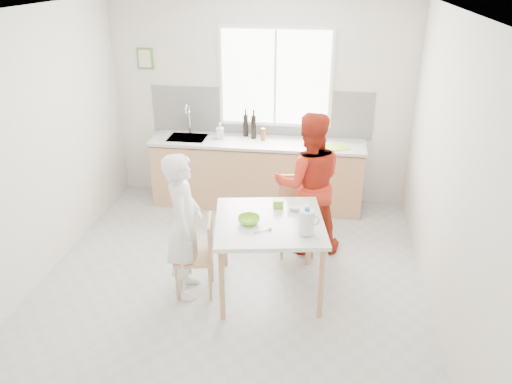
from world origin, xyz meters
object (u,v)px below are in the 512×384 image
bowl_green (249,220)px  wine_bottle_b (246,125)px  chair_far (296,211)px  milk_jug (307,221)px  person_white (184,226)px  person_red (308,184)px  chair_left (200,253)px  wine_bottle_a (254,127)px  dining_table (269,228)px  bowl_white (298,206)px

bowl_green → wine_bottle_b: wine_bottle_b is taller
chair_far → milk_jug: bearing=-91.4°
person_white → milk_jug: 1.19m
person_white → bowl_green: bearing=-94.6°
person_white → person_red: person_red is taller
chair_left → person_white: bearing=-90.0°
chair_far → wine_bottle_a: size_ratio=2.76×
dining_table → bowl_white: 0.41m
wine_bottle_a → chair_left: bearing=-95.5°
chair_far → person_white: person_white is taller
dining_table → bowl_white: size_ratio=5.44×
chair_left → person_red: (1.01, 1.01, 0.37)m
chair_far → chair_left: bearing=-141.8°
dining_table → wine_bottle_a: wine_bottle_a is taller
person_red → chair_left: bearing=35.1°
person_red → wine_bottle_b: (-0.92, 1.26, 0.25)m
dining_table → wine_bottle_a: 2.15m
person_red → milk_jug: bearing=82.0°
chair_far → dining_table: bearing=-113.2°
chair_far → wine_bottle_b: (-0.79, 1.28, 0.58)m
bowl_green → dining_table: bearing=24.0°
bowl_white → wine_bottle_a: bearing=112.2°
milk_jug → wine_bottle_b: (-0.95, 2.37, 0.14)m
chair_left → bowl_white: 1.09m
bowl_white → person_red: bearing=82.6°
person_white → wine_bottle_a: size_ratio=4.68×
person_white → wine_bottle_b: (0.22, 2.29, 0.32)m
chair_far → milk_jug: size_ratio=3.52×
person_white → wine_bottle_a: 2.26m
bowl_green → wine_bottle_a: size_ratio=0.67×
dining_table → chair_far: chair_far is taller
milk_jug → wine_bottle_b: size_ratio=0.83×
dining_table → person_white: 0.82m
person_white → wine_bottle_a: bearing=-18.8°
chair_far → milk_jug: milk_jug is taller
wine_bottle_b → chair_far: bearing=-58.3°
chair_left → bowl_green: bowl_green is taller
person_red → bowl_white: size_ratio=7.42×
bowl_green → chair_left: bearing=-175.9°
chair_left → wine_bottle_a: 2.28m
person_white → bowl_white: (1.06, 0.44, 0.08)m
person_red → bowl_green: size_ratio=7.68×
chair_left → bowl_white: size_ratio=3.69×
dining_table → milk_jug: size_ratio=4.81×
person_red → wine_bottle_a: size_ratio=5.12×
chair_far → bowl_green: 1.08m
chair_left → wine_bottle_a: bearing=164.5°
person_white → wine_bottle_b: person_white is taller
dining_table → chair_far: 0.92m
dining_table → person_white: (-0.81, -0.14, 0.03)m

